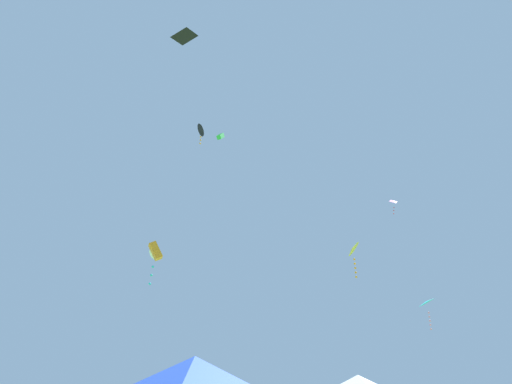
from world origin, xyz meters
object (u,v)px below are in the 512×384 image
at_px(kite_magenta_diamond, 393,202).
at_px(kite_white_delta, 154,254).
at_px(kite_green_box, 220,136).
at_px(kite_yellow_delta, 353,250).
at_px(kite_orange_box, 155,252).
at_px(kite_black_diamond, 184,36).
at_px(kite_cyan_diamond, 427,304).
at_px(kite_black_delta, 201,130).
at_px(canopy_tent_blue, 193,377).

bearing_deg(kite_magenta_diamond, kite_white_delta, 178.75).
height_order(kite_white_delta, kite_magenta_diamond, kite_magenta_diamond).
xyz_separation_m(kite_green_box, kite_yellow_delta, (10.96, 7.45, -5.31)).
bearing_deg(kite_white_delta, kite_orange_box, -76.42).
bearing_deg(kite_black_diamond, kite_orange_box, 101.31).
xyz_separation_m(kite_white_delta, kite_cyan_diamond, (24.43, 0.00, -4.23)).
relative_size(kite_orange_box, kite_black_delta, 0.92).
xyz_separation_m(kite_green_box, kite_black_delta, (-1.81, 2.54, 2.91)).
distance_m(kite_cyan_diamond, kite_yellow_delta, 8.96).
bearing_deg(kite_black_delta, kite_magenta_diamond, 24.66).
relative_size(kite_white_delta, kite_black_diamond, 1.43).
xyz_separation_m(kite_green_box, kite_black_diamond, (-1.11, -10.70, -3.81)).
xyz_separation_m(canopy_tent_blue, kite_black_diamond, (-1.47, -2.08, 13.44)).
relative_size(kite_yellow_delta, kite_black_delta, 1.28).
distance_m(kite_white_delta, kite_orange_box, 16.75).
height_order(kite_magenta_diamond, kite_black_delta, kite_black_delta).
xyz_separation_m(kite_white_delta, kite_black_diamond, (5.11, -22.47, 0.28)).
bearing_deg(kite_black_delta, kite_orange_box, -98.06).
relative_size(kite_orange_box, kite_cyan_diamond, 0.80).
bearing_deg(kite_black_delta, kite_yellow_delta, 21.02).
relative_size(canopy_tent_blue, kite_magenta_diamond, 1.95).
height_order(canopy_tent_blue, kite_yellow_delta, kite_yellow_delta).
bearing_deg(canopy_tent_blue, kite_cyan_diamond, 48.82).
height_order(kite_orange_box, kite_black_delta, kite_black_delta).
bearing_deg(kite_orange_box, kite_green_box, 50.38).
distance_m(kite_green_box, kite_yellow_delta, 14.28).
bearing_deg(kite_black_diamond, kite_green_box, 84.10).
bearing_deg(kite_orange_box, kite_black_delta, 81.94).
bearing_deg(kite_orange_box, kite_magenta_diamond, 36.06).
relative_size(kite_magenta_diamond, kite_orange_box, 0.90).
height_order(kite_green_box, kite_yellow_delta, kite_green_box).
bearing_deg(kite_yellow_delta, kite_orange_box, -142.01).
xyz_separation_m(kite_white_delta, kite_yellow_delta, (17.18, -4.32, -1.22)).
relative_size(kite_green_box, kite_black_delta, 0.35).
relative_size(canopy_tent_blue, kite_cyan_diamond, 1.41).
distance_m(kite_green_box, kite_white_delta, 13.93).
bearing_deg(kite_yellow_delta, canopy_tent_blue, -123.40).
xyz_separation_m(kite_black_diamond, kite_orange_box, (-1.51, 7.54, -6.96)).
bearing_deg(kite_black_diamond, kite_white_delta, 102.82).
distance_m(canopy_tent_blue, kite_black_diamond, 13.67).
distance_m(kite_magenta_diamond, kite_black_diamond, 29.17).
bearing_deg(kite_white_delta, kite_magenta_diamond, -1.25).
bearing_deg(kite_yellow_delta, kite_black_diamond, -123.63).
height_order(kite_black_diamond, kite_orange_box, kite_black_diamond).
relative_size(kite_cyan_diamond, kite_black_delta, 1.15).
bearing_deg(kite_yellow_delta, kite_cyan_diamond, 30.84).
bearing_deg(kite_magenta_diamond, canopy_tent_blue, -130.22).
xyz_separation_m(kite_white_delta, kite_black_delta, (4.41, -9.23, 7.00)).
xyz_separation_m(kite_green_box, kite_orange_box, (-2.61, -3.16, -10.77)).
bearing_deg(kite_green_box, kite_magenta_diamond, 33.23).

